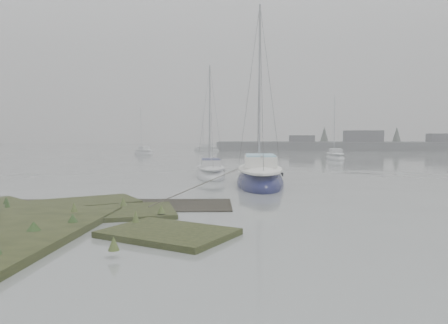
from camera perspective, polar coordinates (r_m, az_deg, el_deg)
ground at (r=42.84m, az=0.58°, el=-0.08°), size 160.00×160.00×0.00m
far_shoreline at (r=78.24m, az=22.42°, el=2.04°), size 60.00×8.00×4.15m
sailboat_main at (r=24.74m, az=4.70°, el=-2.20°), size 2.97×8.01×11.14m
sailboat_white at (r=28.84m, az=-1.76°, el=-1.52°), size 2.81×5.93×8.03m
sailboat_far_a at (r=60.42m, az=-10.48°, el=1.21°), size 4.41×4.73×6.88m
sailboat_far_b at (r=49.76m, az=14.30°, el=0.62°), size 1.84×5.43×7.63m
sailboat_far_c at (r=71.25m, az=-2.32°, el=1.67°), size 5.06×3.69×6.88m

